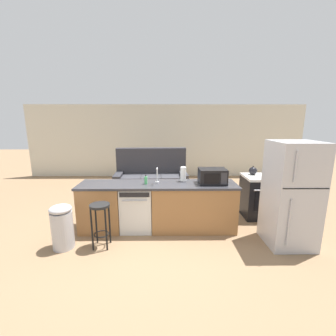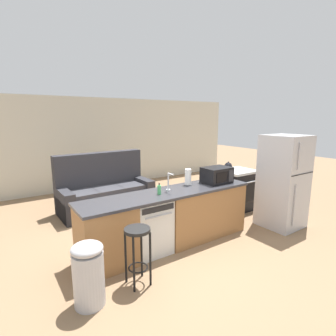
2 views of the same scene
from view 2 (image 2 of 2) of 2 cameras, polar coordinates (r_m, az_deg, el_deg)
The scene contains 14 objects.
ground_plane at distance 4.41m, azimuth -1.27°, elevation -16.73°, with size 24.00×24.00×0.00m, color #896B4C.
wall_back at distance 7.90m, azimuth -16.25°, elevation 5.14°, with size 10.00×0.06×2.60m.
kitchen_counter at distance 4.36m, azimuth 1.40°, elevation -11.02°, with size 2.94×0.66×0.90m.
dishwasher at distance 4.11m, azimuth -4.29°, elevation -12.42°, with size 0.58×0.61×0.84m.
stove_range at distance 6.09m, azimuth 14.73°, elevation -4.57°, with size 0.76×0.68×0.90m.
refrigerator at distance 5.36m, azimuth 23.78°, elevation -2.71°, with size 0.72×0.73×1.73m.
microwave at distance 4.74m, azimuth 10.57°, elevation -1.51°, with size 0.50×0.37×0.28m.
sink_faucet at distance 4.12m, azimuth 0.17°, elevation -3.36°, with size 0.07×0.18×0.30m.
paper_towel_roll at distance 4.51m, azimuth 4.38°, elevation -2.02°, with size 0.14×0.14×0.28m.
soap_bottle at distance 3.99m, azimuth -1.93°, elevation -4.72°, with size 0.06×0.06×0.18m.
kettle at distance 5.94m, azimuth 12.98°, elevation 0.40°, with size 0.21×0.17×0.19m.
bar_stool at distance 3.34m, azimuth -6.65°, elevation -16.13°, with size 0.32×0.32×0.74m.
trash_bin at distance 3.20m, azimuth -16.92°, elevation -21.10°, with size 0.35×0.35×0.74m.
couch at distance 6.08m, azimuth -13.64°, elevation -5.13°, with size 2.03×0.97×1.27m.
Camera 2 is at (-2.11, -3.28, 2.06)m, focal length 28.00 mm.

